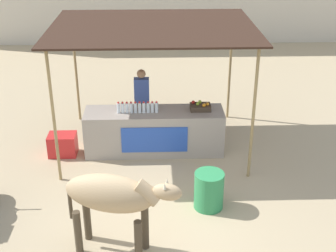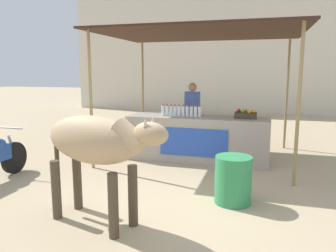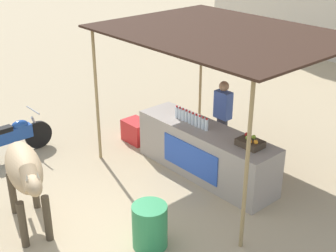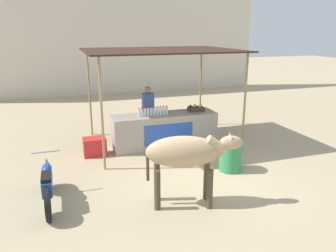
# 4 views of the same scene
# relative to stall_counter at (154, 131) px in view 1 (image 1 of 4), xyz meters

# --- Properties ---
(ground_plane) EXTENTS (60.00, 60.00, 0.00)m
(ground_plane) POSITION_rel_stall_counter_xyz_m (0.00, -2.20, -0.48)
(ground_plane) COLOR tan
(stall_counter) EXTENTS (3.00, 0.82, 0.96)m
(stall_counter) POSITION_rel_stall_counter_xyz_m (0.00, 0.00, 0.00)
(stall_counter) COLOR #9E9389
(stall_counter) RESTS_ON ground
(stall_awning) EXTENTS (4.20, 3.20, 2.74)m
(stall_awning) POSITION_rel_stall_counter_xyz_m (0.00, 0.30, 2.15)
(stall_awning) COLOR #382319
(stall_awning) RESTS_ON ground
(water_bottle_row) EXTENTS (0.88, 0.07, 0.25)m
(water_bottle_row) POSITION_rel_stall_counter_xyz_m (-0.35, -0.05, 0.59)
(water_bottle_row) COLOR silver
(water_bottle_row) RESTS_ON stall_counter
(fruit_crate) EXTENTS (0.44, 0.32, 0.18)m
(fruit_crate) POSITION_rel_stall_counter_xyz_m (1.00, 0.05, 0.55)
(fruit_crate) COLOR #3F3326
(fruit_crate) RESTS_ON stall_counter
(vendor_behind_counter) EXTENTS (0.34, 0.22, 1.65)m
(vendor_behind_counter) POSITION_rel_stall_counter_xyz_m (-0.27, 0.75, 0.37)
(vendor_behind_counter) COLOR #383842
(vendor_behind_counter) RESTS_ON ground
(cooler_box) EXTENTS (0.60, 0.44, 0.48)m
(cooler_box) POSITION_rel_stall_counter_xyz_m (-2.01, -0.10, -0.24)
(cooler_box) COLOR red
(cooler_box) RESTS_ON ground
(water_barrel) EXTENTS (0.53, 0.53, 0.70)m
(water_barrel) POSITION_rel_stall_counter_xyz_m (0.96, -2.15, -0.13)
(water_barrel) COLOR #2D8C51
(water_barrel) RESTS_ON ground
(cow) EXTENTS (1.85, 0.88, 1.44)m
(cow) POSITION_rel_stall_counter_xyz_m (-0.63, -3.29, 0.55)
(cow) COLOR tan
(cow) RESTS_ON ground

